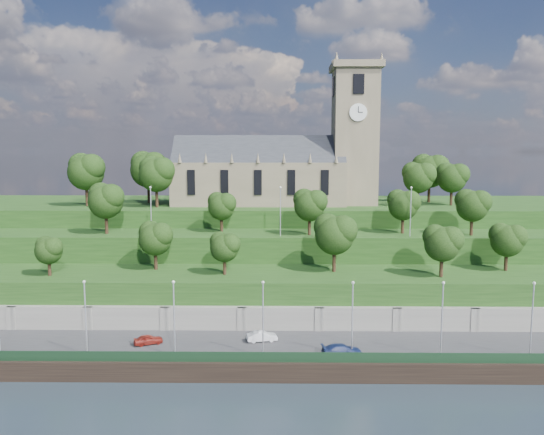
{
  "coord_description": "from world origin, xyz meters",
  "views": [
    {
      "loc": [
        -0.26,
        -55.01,
        24.94
      ],
      "look_at": [
        -1.34,
        30.0,
        14.39
      ],
      "focal_mm": 35.0,
      "sensor_mm": 36.0,
      "label": 1
    }
  ],
  "objects_px": {
    "car_middle": "(262,336)",
    "car_left": "(148,339)",
    "car_right": "(342,350)",
    "church": "(284,165)"
  },
  "relations": [
    {
      "from": "car_left",
      "to": "car_middle",
      "type": "xyz_separation_m",
      "value": [
        13.61,
        1.22,
        0.03
      ]
    },
    {
      "from": "church",
      "to": "car_left",
      "type": "distance_m",
      "value": 47.68
    },
    {
      "from": "car_middle",
      "to": "car_right",
      "type": "bearing_deg",
      "value": -128.95
    },
    {
      "from": "car_left",
      "to": "car_right",
      "type": "height_order",
      "value": "car_right"
    },
    {
      "from": "car_left",
      "to": "car_middle",
      "type": "distance_m",
      "value": 13.67
    },
    {
      "from": "car_middle",
      "to": "car_right",
      "type": "height_order",
      "value": "car_right"
    },
    {
      "from": "car_left",
      "to": "car_right",
      "type": "bearing_deg",
      "value": -120.99
    },
    {
      "from": "car_middle",
      "to": "car_left",
      "type": "bearing_deg",
      "value": 82.79
    },
    {
      "from": "car_left",
      "to": "car_right",
      "type": "relative_size",
      "value": 0.74
    },
    {
      "from": "church",
      "to": "car_middle",
      "type": "xyz_separation_m",
      "value": [
        -3.07,
        -38.76,
        -19.91
      ]
    }
  ]
}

